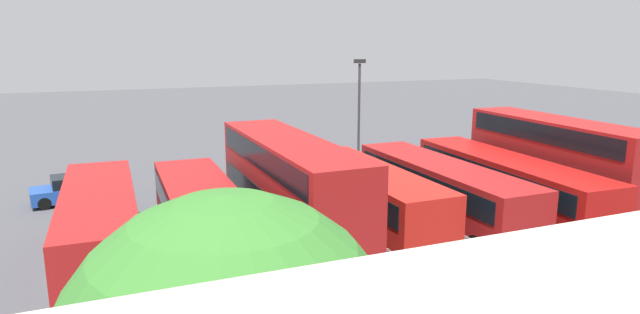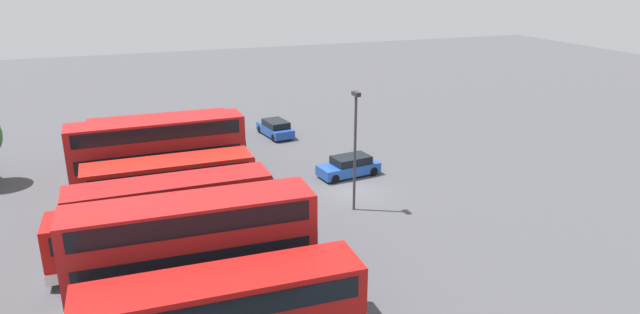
% 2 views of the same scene
% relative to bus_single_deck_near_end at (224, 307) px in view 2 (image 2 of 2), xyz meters
% --- Properties ---
extents(ground_plane, '(140.00, 140.00, 0.00)m').
position_rel_bus_single_deck_near_end_xyz_m(ground_plane, '(12.81, -11.00, -1.62)').
color(ground_plane, '#47474C').
extents(bus_single_deck_near_end, '(2.84, 11.01, 2.95)m').
position_rel_bus_single_deck_near_end_xyz_m(bus_single_deck_near_end, '(0.00, 0.00, 0.00)').
color(bus_single_deck_near_end, '#B71411').
rests_on(bus_single_deck_near_end, ground).
extents(bus_double_decker_second, '(2.88, 10.80, 4.55)m').
position_rel_bus_single_deck_near_end_xyz_m(bus_double_decker_second, '(3.94, 0.52, 0.83)').
color(bus_double_decker_second, '#A51919').
rests_on(bus_double_decker_second, ground).
extents(bus_single_deck_third, '(3.00, 11.93, 2.95)m').
position_rel_bus_single_deck_near_end_xyz_m(bus_single_deck_third, '(7.38, 0.93, 0.00)').
color(bus_single_deck_third, '#B71411').
rests_on(bus_single_deck_third, ground).
extents(bus_single_deck_fourth, '(2.70, 11.09, 2.95)m').
position_rel_bus_single_deck_near_end_xyz_m(bus_single_deck_fourth, '(10.98, 0.75, 0.00)').
color(bus_single_deck_fourth, '#A51919').
rests_on(bus_single_deck_fourth, ground).
extents(bus_single_deck_fifth, '(2.68, 10.13, 2.95)m').
position_rel_bus_single_deck_near_end_xyz_m(bus_single_deck_fifth, '(14.47, 0.40, -0.00)').
color(bus_single_deck_fifth, red).
rests_on(bus_single_deck_fifth, ground).
extents(bus_double_decker_sixth, '(2.81, 11.34, 4.55)m').
position_rel_bus_single_deck_near_end_xyz_m(bus_double_decker_sixth, '(18.25, 0.66, 0.83)').
color(bus_double_decker_sixth, '#A51919').
rests_on(bus_double_decker_sixth, ground).
extents(bus_single_deck_seventh, '(2.70, 11.07, 2.95)m').
position_rel_bus_single_deck_near_end_xyz_m(bus_single_deck_seventh, '(21.81, 0.98, 0.00)').
color(bus_single_deck_seventh, '#A51919').
rests_on(bus_single_deck_seventh, ground).
extents(bus_single_deck_far_end, '(2.72, 10.77, 2.95)m').
position_rel_bus_single_deck_near_end_xyz_m(bus_single_deck_far_end, '(25.45, -0.09, -0.00)').
color(bus_single_deck_far_end, '#A51919').
rests_on(bus_single_deck_far_end, ground).
extents(car_hatchback_silver, '(4.40, 2.38, 1.43)m').
position_rel_bus_single_deck_near_end_xyz_m(car_hatchback_silver, '(26.72, -9.81, -0.92)').
color(car_hatchback_silver, '#1E479E').
rests_on(car_hatchback_silver, ground).
extents(car_small_green, '(2.38, 4.53, 1.43)m').
position_rel_bus_single_deck_near_end_xyz_m(car_small_green, '(15.43, -11.92, -0.92)').
color(car_small_green, '#1E479E').
rests_on(car_small_green, ground).
extents(lamp_post_tall, '(0.70, 0.30, 7.28)m').
position_rel_bus_single_deck_near_end_xyz_m(lamp_post_tall, '(9.96, -9.87, 2.69)').
color(lamp_post_tall, '#38383D').
rests_on(lamp_post_tall, ground).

